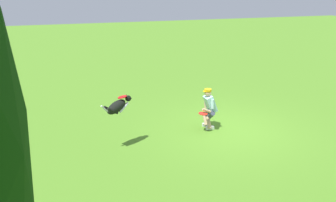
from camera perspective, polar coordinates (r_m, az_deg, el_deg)
The scene contains 5 objects.
ground_plane at distance 10.61m, azimuth 10.88°, elevation -5.01°, with size 60.00×60.00×0.00m, color #528825.
person at distance 10.45m, azimuth 7.04°, elevation -1.05°, with size 0.57×0.64×1.29m.
dog at distance 9.09m, azimuth -8.59°, elevation -0.89°, with size 0.94×0.57×0.49m.
frisbee_flying at distance 9.12m, azimuth -7.83°, elevation 0.69°, with size 0.25×0.25×0.02m, color red.
frisbee_held at distance 10.16m, azimuth 6.02°, elevation -2.15°, with size 0.27×0.27×0.02m, color red.
Camera 1 is at (4.58, 8.51, 4.39)m, focal length 35.62 mm.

